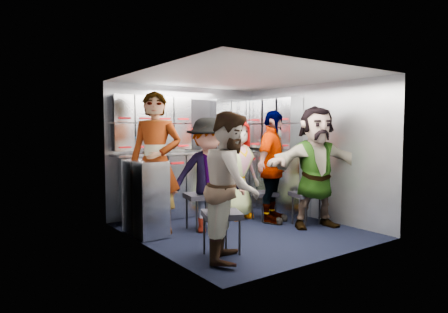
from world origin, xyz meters
TOP-DOWN VIEW (x-y plane):
  - floor at (0.00, 0.00)m, footprint 3.00×3.00m
  - wall_back at (0.00, 1.50)m, footprint 2.80×0.04m
  - wall_left at (-1.40, 0.00)m, footprint 0.04×3.00m
  - wall_right at (1.40, 0.00)m, footprint 0.04×3.00m
  - ceiling at (0.00, 0.00)m, footprint 2.80×3.00m
  - cart_bank_back at (0.00, 1.29)m, footprint 2.68×0.38m
  - cart_bank_left at (-1.19, 0.56)m, footprint 0.38×0.76m
  - counter at (0.00, 1.29)m, footprint 2.68×0.42m
  - locker_bank_back at (0.00, 1.35)m, footprint 2.68×0.28m
  - locker_bank_right at (1.25, 0.70)m, footprint 0.28×1.00m
  - right_cabinet at (1.25, 0.60)m, footprint 0.28×1.20m
  - coffee_niche at (0.18, 1.41)m, footprint 0.46×0.16m
  - red_latch_strip at (0.00, 1.09)m, footprint 2.60×0.02m
  - jump_seat_near_left at (-0.85, -0.71)m, footprint 0.53×0.52m
  - jump_seat_mid_left at (-0.42, 0.40)m, footprint 0.50×0.48m
  - jump_seat_center at (0.41, 0.85)m, footprint 0.39×0.38m
  - jump_seat_mid_right at (0.67, 0.30)m, footprint 0.48×0.47m
  - jump_seat_near_right at (0.98, -0.27)m, footprint 0.49×0.47m
  - attendant_standing at (-1.05, 0.53)m, footprint 0.82×0.80m
  - attendant_arc_a at (-0.85, -0.89)m, footprint 0.97×0.98m
  - attendant_arc_b at (-0.42, 0.22)m, footprint 1.16×0.97m
  - attendant_arc_c at (0.41, 0.67)m, footprint 0.79×0.54m
  - attendant_arc_d at (0.67, 0.12)m, footprint 1.06×0.83m
  - attendant_arc_e at (0.98, -0.45)m, footprint 1.68×1.04m
  - bottle_left at (-1.02, 1.24)m, footprint 0.07×0.07m
  - bottle_mid at (0.16, 1.24)m, footprint 0.06×0.06m
  - bottle_right at (0.71, 1.24)m, footprint 0.06×0.06m
  - cup_left at (-0.64, 1.23)m, footprint 0.08×0.08m
  - cup_right at (1.01, 1.23)m, footprint 0.09×0.09m

SIDE VIEW (x-z plane):
  - floor at x=0.00m, z-range 0.00..0.00m
  - jump_seat_mid_right at x=0.67m, z-range 0.17..0.61m
  - jump_seat_center at x=0.41m, z-range 0.17..0.61m
  - jump_seat_near_right at x=0.98m, z-range 0.18..0.66m
  - jump_seat_near_left at x=-0.85m, z-range 0.19..0.67m
  - jump_seat_mid_left at x=-0.42m, z-range 0.19..0.69m
  - cart_bank_back at x=0.00m, z-range 0.00..0.99m
  - cart_bank_left at x=-1.19m, z-range 0.00..0.99m
  - right_cabinet at x=1.25m, z-range 0.00..1.00m
  - attendant_arc_b at x=-0.42m, z-range 0.00..1.56m
  - attendant_arc_c at x=0.41m, z-range 0.00..1.56m
  - attendant_arc_a at x=-0.85m, z-range 0.00..1.59m
  - attendant_arc_d at x=0.67m, z-range 0.00..1.68m
  - attendant_arc_e at x=0.98m, z-range 0.00..1.73m
  - red_latch_strip at x=0.00m, z-range 0.86..0.90m
  - attendant_standing at x=-1.05m, z-range 0.00..1.90m
  - counter at x=0.00m, z-range 1.00..1.03m
  - wall_back at x=0.00m, z-range 0.00..2.10m
  - wall_left at x=-1.40m, z-range 0.00..2.10m
  - wall_right at x=1.40m, z-range 0.00..2.10m
  - cup_left at x=-0.64m, z-range 1.03..1.13m
  - cup_right at x=1.01m, z-range 1.03..1.13m
  - bottle_left at x=-1.02m, z-range 1.03..1.27m
  - bottle_mid at x=0.16m, z-range 1.03..1.30m
  - bottle_right at x=0.71m, z-range 1.03..1.30m
  - coffee_niche at x=0.18m, z-range 1.05..1.89m
  - locker_bank_back at x=0.00m, z-range 1.08..1.90m
  - locker_bank_right at x=1.25m, z-range 1.08..1.90m
  - ceiling at x=0.00m, z-range 2.09..2.11m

